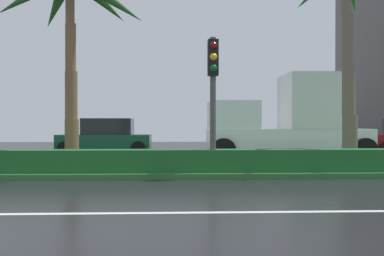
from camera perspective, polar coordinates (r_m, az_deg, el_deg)
The scene contains 7 objects.
ground_plane at distance 14.11m, azimuth -14.33°, elevation -5.56°, with size 90.00×42.00×0.10m, color black.
median_strip at distance 13.12m, azimuth -15.25°, elevation -5.47°, with size 85.50×4.00×0.15m, color #2D6B33.
median_hedge at distance 11.73m, azimuth -16.80°, elevation -4.33°, with size 76.50×0.70×0.60m.
palm_tree_centre_left at distance 13.57m, azimuth -16.19°, elevation 16.29°, with size 4.77×4.44×6.29m.
traffic_signal_median_right at distance 11.28m, azimuth 2.89°, elevation 6.68°, with size 0.28×0.43×3.63m.
car_in_traffic_second at distance 20.15m, azimuth -11.67°, elevation -1.26°, with size 4.30×2.02×1.72m.
box_truck_lead at distance 17.37m, azimuth 13.05°, elevation 0.85°, with size 6.40×2.64×3.46m.
Camera 1 is at (2.95, -4.72, 1.42)m, focal length 39.00 mm.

